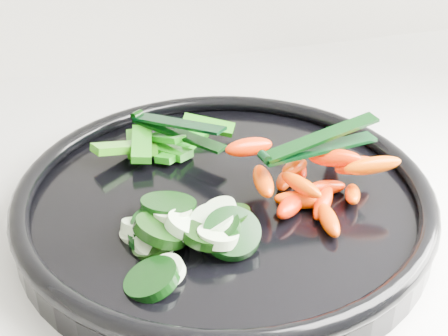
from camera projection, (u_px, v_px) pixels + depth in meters
name	position (u px, v px, depth m)	size (l,w,h in m)	color
veggie_tray	(224.00, 201.00, 0.56)	(0.45, 0.45, 0.04)	black
cucumber_pile	(179.00, 231.00, 0.50)	(0.13, 0.13, 0.04)	black
carrot_pile	(311.00, 175.00, 0.55)	(0.14, 0.14, 0.05)	#F63600
pepper_pile	(158.00, 144.00, 0.62)	(0.15, 0.08, 0.03)	#0E690A
tong_carrot	(317.00, 144.00, 0.54)	(0.11, 0.03, 0.02)	black
tong_pepper	(175.00, 127.00, 0.62)	(0.08, 0.10, 0.02)	black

